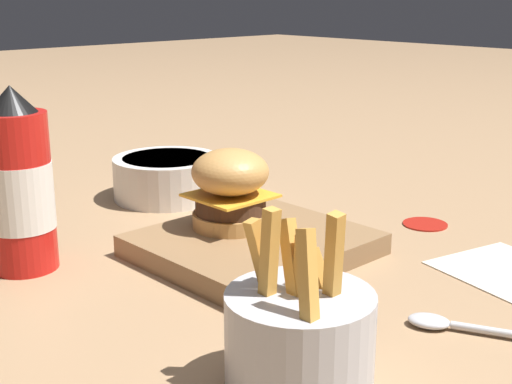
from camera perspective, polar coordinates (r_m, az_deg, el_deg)
name	(u,v)px	position (r m, az deg, el deg)	size (l,w,h in m)	color
ground_plane	(281,266)	(0.80, 2.00, -5.90)	(6.00, 6.00, 0.00)	#9E7A56
serving_board	(256,244)	(0.83, 0.00, -4.17)	(0.24, 0.22, 0.03)	olive
burger	(233,187)	(0.84, -1.81, 0.39)	(0.09, 0.09, 0.09)	tan
ketchup_bottle	(19,188)	(0.80, -18.44, 0.32)	(0.07, 0.07, 0.20)	red
fries_basket	(299,339)	(0.55, 3.49, -11.63)	(0.11, 0.11, 0.15)	#B7B7BC
side_bowl	(167,176)	(1.05, -7.10, 1.25)	(0.16, 0.16, 0.06)	silver
spoon	(455,325)	(0.68, 15.63, -10.22)	(0.08, 0.14, 0.01)	silver
ketchup_puddle	(425,224)	(0.96, 13.38, -2.47)	(0.06, 0.06, 0.00)	#B21E14
parchment_square	(506,269)	(0.83, 19.36, -5.86)	(0.15, 0.15, 0.00)	beige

